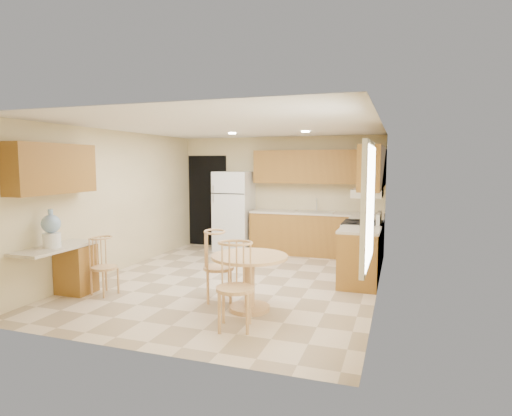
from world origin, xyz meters
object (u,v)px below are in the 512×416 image
(stove, at_px, (362,247))
(chair_table_a, at_px, (216,260))
(chair_table_b, at_px, (232,279))
(dining_table, at_px, (250,274))
(water_crock, at_px, (51,230))
(chair_desk, at_px, (100,261))
(refrigerator, at_px, (234,211))

(stove, relative_size, chair_table_a, 1.11)
(chair_table_a, height_order, chair_table_b, chair_table_b)
(dining_table, relative_size, chair_table_b, 0.99)
(dining_table, relative_size, water_crock, 1.88)
(dining_table, distance_m, chair_table_b, 0.76)
(chair_table_a, xyz_separation_m, water_crock, (-2.15, -0.70, 0.41))
(stove, relative_size, chair_desk, 1.29)
(refrigerator, distance_m, dining_table, 3.99)
(stove, bearing_deg, chair_table_b, -110.48)
(stove, bearing_deg, chair_table_a, -128.38)
(refrigerator, relative_size, stove, 1.60)
(dining_table, xyz_separation_m, chair_table_b, (0.05, -0.75, 0.13))
(dining_table, xyz_separation_m, chair_table_a, (-0.55, 0.16, 0.12))
(chair_table_a, xyz_separation_m, chair_table_b, (0.60, -0.90, 0.02))
(refrigerator, xyz_separation_m, water_crock, (-1.05, -4.16, 0.14))
(dining_table, relative_size, chair_desk, 1.18)
(refrigerator, height_order, chair_desk, refrigerator)
(chair_desk, bearing_deg, chair_table_b, 87.42)
(water_crock, bearing_deg, chair_desk, 43.48)
(stove, bearing_deg, chair_desk, -144.14)
(refrigerator, distance_m, water_crock, 4.29)
(chair_desk, xyz_separation_m, water_crock, (-0.45, -0.43, 0.50))
(dining_table, bearing_deg, chair_table_a, 164.13)
(chair_table_a, distance_m, chair_desk, 1.73)
(stove, relative_size, dining_table, 1.09)
(chair_desk, bearing_deg, refrigerator, -176.44)
(dining_table, xyz_separation_m, water_crock, (-2.70, -0.54, 0.53))
(chair_table_a, distance_m, chair_table_b, 1.08)
(refrigerator, relative_size, dining_table, 1.75)
(water_crock, bearing_deg, refrigerator, 75.83)
(refrigerator, bearing_deg, dining_table, -65.43)
(refrigerator, distance_m, chair_desk, 3.80)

